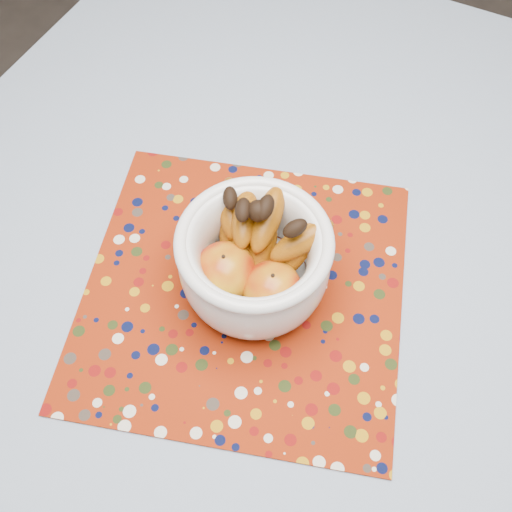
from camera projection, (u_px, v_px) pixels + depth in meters
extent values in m
plane|color=#2D2826|center=(290.00, 400.00, 1.56)|extent=(4.00, 4.00, 0.00)
cube|color=brown|center=(312.00, 254.00, 0.93)|extent=(1.20, 1.20, 0.04)
cylinder|color=brown|center=(202.00, 103.00, 1.62)|extent=(0.06, 0.06, 0.71)
cube|color=slate|center=(314.00, 246.00, 0.91)|extent=(1.32, 1.32, 0.01)
cube|color=maroon|center=(244.00, 290.00, 0.87)|extent=(0.56, 0.56, 0.00)
cylinder|color=white|center=(254.00, 283.00, 0.86)|extent=(0.11, 0.11, 0.01)
cylinder|color=white|center=(254.00, 279.00, 0.85)|extent=(0.15, 0.15, 0.01)
torus|color=white|center=(254.00, 241.00, 0.77)|extent=(0.21, 0.21, 0.02)
ellipsoid|color=maroon|center=(225.00, 271.00, 0.81)|extent=(0.09, 0.09, 0.08)
ellipsoid|color=maroon|center=(272.00, 289.00, 0.80)|extent=(0.08, 0.08, 0.07)
sphere|color=black|center=(258.00, 211.00, 0.77)|extent=(0.03, 0.03, 0.03)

